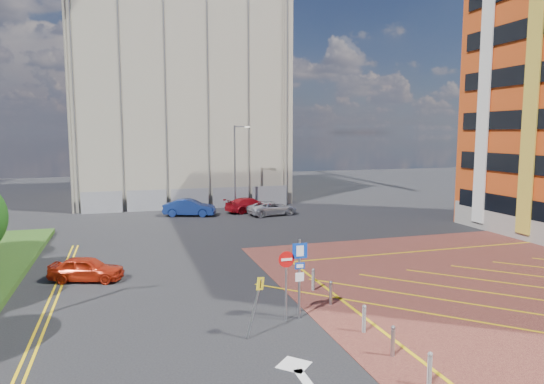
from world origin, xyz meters
name	(u,v)px	position (x,y,z in m)	size (l,w,h in m)	color
ground	(296,330)	(0.00, 0.00, 0.00)	(140.00, 140.00, 0.00)	black
lamp_back	(236,164)	(4.08, 28.00, 4.36)	(1.53, 0.16, 8.00)	#9EA0A8
sign_cluster	(295,271)	(0.30, 0.98, 1.95)	(1.17, 0.12, 3.20)	#9EA0A8
warning_sign	(256,299)	(-1.60, -0.28, 1.43)	(0.73, 0.41, 2.25)	#9EA0A8
bollard_row	(373,327)	(2.30, -1.67, 0.47)	(0.14, 11.14, 0.90)	#9EA0A8
construction_building	(176,100)	(0.00, 40.00, 11.00)	(21.20, 19.20, 22.00)	gray
construction_fence	(200,198)	(1.00, 30.00, 1.00)	(21.60, 0.06, 2.00)	gray
car_red_left	(87,269)	(-7.90, 8.71, 0.61)	(1.44, 3.59, 1.22)	#B2250F
car_blue_back	(190,208)	(-0.54, 26.21, 0.74)	(1.58, 4.52, 1.49)	navy
car_red_back	(249,205)	(5.04, 26.75, 0.68)	(1.89, 4.66, 1.35)	#A00D17
car_silver_back	(272,208)	(6.58, 24.49, 0.62)	(2.05, 4.45, 1.24)	#B9BAC1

